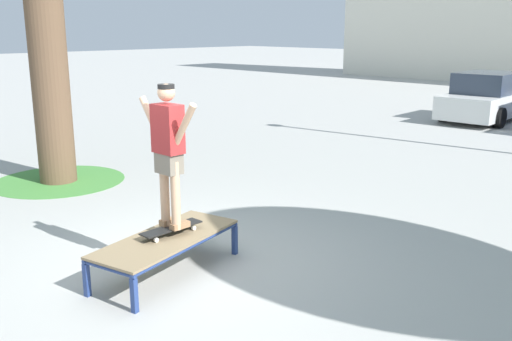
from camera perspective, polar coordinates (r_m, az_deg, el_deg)
ground_plane at (r=7.29m, az=-7.16°, el=-9.05°), size 120.00×120.00×0.00m
skate_box at (r=6.84m, az=-8.97°, el=-6.95°), size 1.17×2.02×0.46m
skateboard at (r=6.87m, az=-8.46°, el=-5.75°), size 0.21×0.80×0.09m
skater at (r=6.60m, az=-8.76°, el=2.41°), size 1.00×0.29×1.69m
grass_patch_near_left at (r=11.54m, az=-19.11°, el=-0.96°), size 2.46×2.46×0.01m
car_white at (r=19.47m, az=22.20°, el=6.73°), size 2.06×4.27×1.50m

